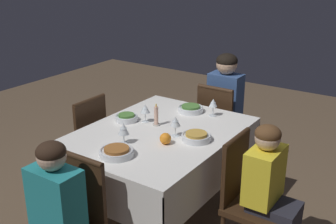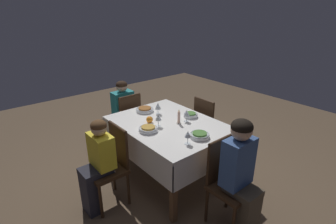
% 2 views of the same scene
% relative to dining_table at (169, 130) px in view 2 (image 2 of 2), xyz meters
% --- Properties ---
extents(ground_plane, '(8.00, 8.00, 0.00)m').
position_rel_dining_table_xyz_m(ground_plane, '(0.00, 0.00, -0.66)').
color(ground_plane, brown).
extents(dining_table, '(1.37, 1.04, 0.76)m').
position_rel_dining_table_xyz_m(dining_table, '(0.00, 0.00, 0.00)').
color(dining_table, white).
rests_on(dining_table, ground_plane).
extents(chair_west, '(0.38, 0.38, 0.90)m').
position_rel_dining_table_xyz_m(chair_west, '(-0.93, 0.03, -0.16)').
color(chair_west, '#382314').
rests_on(chair_west, ground_plane).
extents(chair_east, '(0.38, 0.38, 0.90)m').
position_rel_dining_table_xyz_m(chair_east, '(0.93, 0.03, -0.16)').
color(chair_east, '#382314').
rests_on(chair_east, ground_plane).
extents(chair_north, '(0.38, 0.38, 0.90)m').
position_rel_dining_table_xyz_m(chair_north, '(0.05, 0.76, -0.16)').
color(chair_north, '#382314').
rests_on(chair_north, ground_plane).
extents(chair_south, '(0.38, 0.38, 0.90)m').
position_rel_dining_table_xyz_m(chair_south, '(0.04, -0.76, -0.16)').
color(chair_south, '#382314').
rests_on(chair_south, ground_plane).
extents(person_adult_denim, '(0.34, 0.30, 1.16)m').
position_rel_dining_table_xyz_m(person_adult_denim, '(-1.07, 0.03, -0.00)').
color(person_adult_denim, '#4C4233').
rests_on(person_adult_denim, ground_plane).
extents(person_child_teal, '(0.33, 0.30, 1.06)m').
position_rel_dining_table_xyz_m(person_child_teal, '(1.08, 0.03, -0.08)').
color(person_child_teal, '#383342').
rests_on(person_child_teal, ground_plane).
extents(person_child_yellow, '(0.30, 0.33, 1.02)m').
position_rel_dining_table_xyz_m(person_child_yellow, '(0.05, 0.92, -0.10)').
color(person_child_yellow, '#282833').
rests_on(person_child_yellow, ground_plane).
extents(bowl_west, '(0.21, 0.21, 0.06)m').
position_rel_dining_table_xyz_m(bowl_west, '(-0.49, -0.02, 0.13)').
color(bowl_west, silver).
rests_on(bowl_west, dining_table).
extents(wine_glass_west, '(0.07, 0.07, 0.15)m').
position_rel_dining_table_xyz_m(wine_glass_west, '(-0.51, 0.18, 0.20)').
color(wine_glass_west, white).
rests_on(wine_glass_west, dining_table).
extents(bowl_east, '(0.23, 0.23, 0.06)m').
position_rel_dining_table_xyz_m(bowl_east, '(0.48, 0.01, 0.13)').
color(bowl_east, silver).
rests_on(bowl_east, dining_table).
extents(wine_glass_east, '(0.08, 0.08, 0.15)m').
position_rel_dining_table_xyz_m(wine_glass_east, '(0.31, -0.08, 0.20)').
color(wine_glass_east, white).
rests_on(wine_glass_east, dining_table).
extents(bowl_north, '(0.21, 0.21, 0.06)m').
position_rel_dining_table_xyz_m(bowl_north, '(-0.02, 0.31, 0.13)').
color(bowl_north, silver).
rests_on(bowl_north, dining_table).
extents(wine_glass_north, '(0.07, 0.07, 0.15)m').
position_rel_dining_table_xyz_m(wine_glass_north, '(0.01, 0.15, 0.21)').
color(wine_glass_north, white).
rests_on(wine_glass_north, dining_table).
extents(bowl_south, '(0.18, 0.18, 0.06)m').
position_rel_dining_table_xyz_m(bowl_south, '(-0.03, -0.33, 0.13)').
color(bowl_south, silver).
rests_on(bowl_south, dining_table).
extents(wine_glass_south, '(0.07, 0.07, 0.15)m').
position_rel_dining_table_xyz_m(wine_glass_south, '(-0.10, -0.20, 0.20)').
color(wine_glass_south, white).
rests_on(wine_glass_south, dining_table).
extents(candle_centerpiece, '(0.06, 0.06, 0.18)m').
position_rel_dining_table_xyz_m(candle_centerpiece, '(-0.09, -0.08, 0.17)').
color(candle_centerpiece, beige).
rests_on(candle_centerpiece, dining_table).
extents(orange_fruit, '(0.08, 0.08, 0.08)m').
position_rel_dining_table_xyz_m(orange_fruit, '(0.16, 0.17, 0.14)').
color(orange_fruit, orange).
rests_on(orange_fruit, dining_table).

